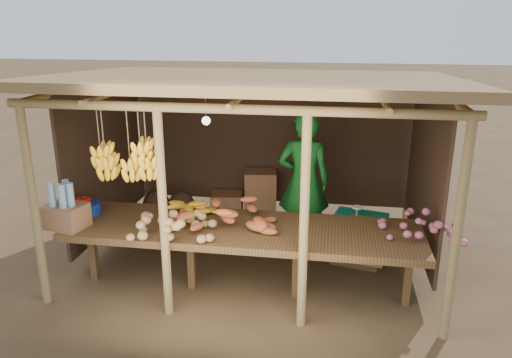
# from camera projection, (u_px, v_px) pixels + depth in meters

# --- Properties ---
(ground) EXTENTS (60.00, 60.00, 0.00)m
(ground) POSITION_uv_depth(u_px,v_px,m) (256.00, 254.00, 6.62)
(ground) COLOR brown
(ground) RESTS_ON ground
(stall_structure) EXTENTS (4.70, 3.50, 2.43)m
(stall_structure) POSITION_uv_depth(u_px,v_px,m) (253.00, 108.00, 6.14)
(stall_structure) COLOR #A08552
(stall_structure) RESTS_ON ground
(counter) EXTENTS (3.90, 1.05, 0.80)m
(counter) POSITION_uv_depth(u_px,v_px,m) (243.00, 232.00, 5.50)
(counter) COLOR brown
(counter) RESTS_ON ground
(potato_heap) EXTENTS (0.98, 0.62, 0.36)m
(potato_heap) POSITION_uv_depth(u_px,v_px,m) (170.00, 218.00, 5.26)
(potato_heap) COLOR tan
(potato_heap) RESTS_ON counter
(sweet_potato_heap) EXTENTS (1.26, 0.99, 0.36)m
(sweet_potato_heap) POSITION_uv_depth(u_px,v_px,m) (222.00, 209.00, 5.49)
(sweet_potato_heap) COLOR #C05C31
(sweet_potato_heap) RESTS_ON counter
(onion_heap) EXTENTS (0.92, 0.66, 0.36)m
(onion_heap) POSITION_uv_depth(u_px,v_px,m) (422.00, 220.00, 5.20)
(onion_heap) COLOR #CD637C
(onion_heap) RESTS_ON counter
(banana_pile) EXTENTS (0.69, 0.50, 0.35)m
(banana_pile) POSITION_uv_depth(u_px,v_px,m) (190.00, 202.00, 5.73)
(banana_pile) COLOR yellow
(banana_pile) RESTS_ON counter
(tomato_basin) EXTENTS (0.37, 0.37, 0.19)m
(tomato_basin) POSITION_uv_depth(u_px,v_px,m) (85.00, 207.00, 5.84)
(tomato_basin) COLOR navy
(tomato_basin) RESTS_ON counter
(bottle_box) EXTENTS (0.48, 0.41, 0.52)m
(bottle_box) POSITION_uv_depth(u_px,v_px,m) (66.00, 210.00, 5.41)
(bottle_box) COLOR #946442
(bottle_box) RESTS_ON counter
(vendor) EXTENTS (0.71, 0.49, 1.88)m
(vendor) POSITION_uv_depth(u_px,v_px,m) (304.00, 182.00, 6.54)
(vendor) COLOR #176823
(vendor) RESTS_ON ground
(tarp_crate) EXTENTS (0.77, 0.70, 0.78)m
(tarp_crate) POSITION_uv_depth(u_px,v_px,m) (358.00, 237.00, 6.36)
(tarp_crate) COLOR brown
(tarp_crate) RESTS_ON ground
(carton_stack) EXTENTS (1.03, 0.42, 0.76)m
(carton_stack) POSITION_uv_depth(u_px,v_px,m) (249.00, 198.00, 7.69)
(carton_stack) COLOR #946442
(carton_stack) RESTS_ON ground
(burlap_sacks) EXTENTS (0.83, 0.44, 0.59)m
(burlap_sacks) POSITION_uv_depth(u_px,v_px,m) (169.00, 206.00, 7.61)
(burlap_sacks) COLOR #452F20
(burlap_sacks) RESTS_ON ground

